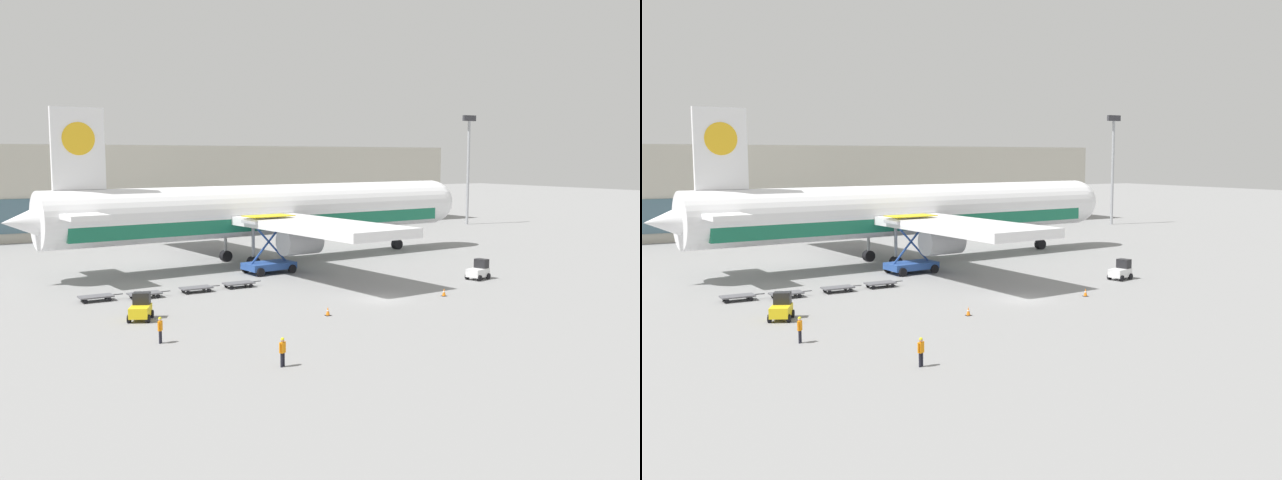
{
  "view_description": "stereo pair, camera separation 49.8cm",
  "coord_description": "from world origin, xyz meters",
  "views": [
    {
      "loc": [
        -35.22,
        -49.2,
        12.19
      ],
      "look_at": [
        0.56,
        11.14,
        4.0
      ],
      "focal_mm": 40.0,
      "sensor_mm": 36.0,
      "label": 1
    },
    {
      "loc": [
        -34.79,
        -49.45,
        12.19
      ],
      "look_at": [
        0.56,
        11.14,
        4.0
      ],
      "focal_mm": 40.0,
      "sensor_mm": 36.0,
      "label": 2
    }
  ],
  "objects": [
    {
      "name": "light_mast",
      "position": [
        53.81,
        48.37,
        11.57
      ],
      "size": [
        2.8,
        0.5,
        19.61
      ],
      "color": "#9EA0A5",
      "rests_on": "ground_plane"
    },
    {
      "name": "traffic_cone_near",
      "position": [
        -7.17,
        -3.09,
        0.34
      ],
      "size": [
        0.4,
        0.4,
        0.7
      ],
      "color": "black",
      "rests_on": "ground_plane"
    },
    {
      "name": "baggage_dolly_trail",
      "position": [
        -8.17,
        11.39,
        0.39
      ],
      "size": [
        3.7,
        1.51,
        0.48
      ],
      "rotation": [
        0.0,
        0.0,
        0.0
      ],
      "color": "#56565B",
      "rests_on": "ground_plane"
    },
    {
      "name": "ground_plane",
      "position": [
        0.0,
        0.0,
        0.0
      ],
      "size": [
        400.0,
        400.0,
        0.0
      ],
      "primitive_type": "plane",
      "color": "gray"
    },
    {
      "name": "baggage_dolly_second",
      "position": [
        -17.27,
        10.9,
        0.39
      ],
      "size": [
        3.7,
        1.51,
        0.48
      ],
      "rotation": [
        0.0,
        0.0,
        0.0
      ],
      "color": "#56565B",
      "rests_on": "ground_plane"
    },
    {
      "name": "ground_crew_far",
      "position": [
        -20.92,
        -4.49,
        1.05
      ],
      "size": [
        0.39,
        0.47,
        1.77
      ],
      "rotation": [
        0.0,
        0.0,
        4.05
      ],
      "color": "black",
      "rests_on": "ground_plane"
    },
    {
      "name": "baggage_tug_foreground",
      "position": [
        -20.01,
        2.9,
        0.88
      ],
      "size": [
        2.46,
        2.81,
        2.0
      ],
      "rotation": [
        0.0,
        0.0,
        1.11
      ],
      "color": "yellow",
      "rests_on": "ground_plane"
    },
    {
      "name": "baggage_tug_mid",
      "position": [
        14.45,
        3.31,
        0.88
      ],
      "size": [
        2.72,
        2.17,
        2.0
      ],
      "rotation": [
        0.0,
        0.0,
        0.27
      ],
      "color": "silver",
      "rests_on": "ground_plane"
    },
    {
      "name": "traffic_cone_far",
      "position": [
        5.66,
        -1.69,
        0.35
      ],
      "size": [
        0.4,
        0.4,
        0.72
      ],
      "color": "black",
      "rests_on": "ground_plane"
    },
    {
      "name": "airplane_main",
      "position": [
        1.09,
        24.69,
        5.84
      ],
      "size": [
        58.06,
        48.51,
        17.0
      ],
      "rotation": [
        0.0,
        0.0,
        0.09
      ],
      "color": "white",
      "rests_on": "ground_plane"
    },
    {
      "name": "ground_crew_near",
      "position": [
        -16.46,
        -13.28,
        1.03
      ],
      "size": [
        0.53,
        0.35,
        1.75
      ],
      "rotation": [
        0.0,
        0.0,
        0.42
      ],
      "color": "black",
      "rests_on": "ground_plane"
    },
    {
      "name": "terminal_building",
      "position": [
        11.53,
        68.15,
        6.99
      ],
      "size": [
        90.0,
        18.2,
        14.0
      ],
      "color": "#BCB7A8",
      "rests_on": "ground_plane"
    },
    {
      "name": "scissor_lift_loader",
      "position": [
        -1.94,
        17.5,
        2.28
      ],
      "size": [
        5.44,
        3.76,
        6.11
      ],
      "rotation": [
        0.0,
        0.0,
        0.09
      ],
      "color": "#284C99",
      "rests_on": "ground_plane"
    },
    {
      "name": "baggage_dolly_lead",
      "position": [
        -21.25,
        11.66,
        0.39
      ],
      "size": [
        3.7,
        1.51,
        0.48
      ],
      "rotation": [
        0.0,
        0.0,
        0.0
      ],
      "color": "#56565B",
      "rests_on": "ground_plane"
    },
    {
      "name": "baggage_dolly_third",
      "position": [
        -12.46,
        11.17,
        0.39
      ],
      "size": [
        3.7,
        1.51,
        0.48
      ],
      "rotation": [
        0.0,
        0.0,
        0.0
      ],
      "color": "#56565B",
      "rests_on": "ground_plane"
    }
  ]
}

